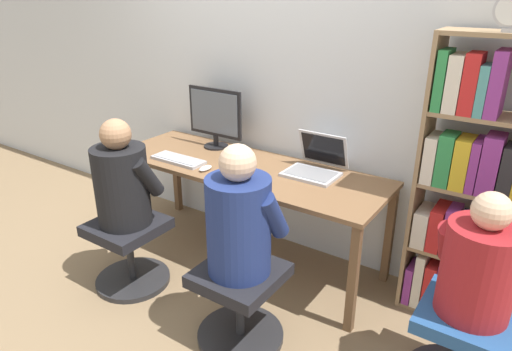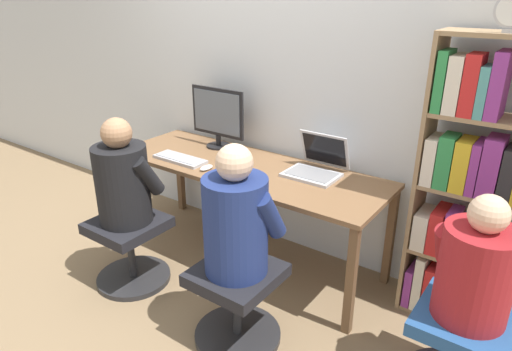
{
  "view_description": "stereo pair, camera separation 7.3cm",
  "coord_description": "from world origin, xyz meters",
  "px_view_note": "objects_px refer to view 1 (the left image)",
  "views": [
    {
      "loc": [
        1.72,
        -2.05,
        1.89
      ],
      "look_at": [
        0.21,
        0.17,
        0.77
      ],
      "focal_mm": 32.0,
      "sensor_mm": 36.0,
      "label": 1
    },
    {
      "loc": [
        1.78,
        -2.0,
        1.89
      ],
      "look_at": [
        0.21,
        0.17,
        0.77
      ],
      "focal_mm": 32.0,
      "sensor_mm": 36.0,
      "label": 2
    }
  ],
  "objects_px": {
    "keyboard": "(178,160)",
    "bookshelf": "(471,198)",
    "desktop_monitor": "(215,117)",
    "desk_clock": "(512,11)",
    "office_chair_left": "(130,249)",
    "person_at_laptop": "(239,219)",
    "laptop": "(315,166)",
    "office_chair_right": "(240,300)",
    "office_chair_side": "(462,344)",
    "person_at_monitor": "(122,180)",
    "person_near_shelf": "(480,265)"
  },
  "relations": [
    {
      "from": "keyboard",
      "to": "bookshelf",
      "type": "distance_m",
      "value": 1.9
    },
    {
      "from": "desktop_monitor",
      "to": "keyboard",
      "type": "bearing_deg",
      "value": -93.71
    },
    {
      "from": "desk_clock",
      "to": "office_chair_left",
      "type": "bearing_deg",
      "value": -156.54
    },
    {
      "from": "person_at_laptop",
      "to": "bookshelf",
      "type": "xyz_separation_m",
      "value": [
        0.95,
        0.89,
        0.02
      ]
    },
    {
      "from": "laptop",
      "to": "person_at_laptop",
      "type": "xyz_separation_m",
      "value": [
        0.01,
        -0.87,
        -0.02
      ]
    },
    {
      "from": "office_chair_right",
      "to": "desk_clock",
      "type": "height_order",
      "value": "desk_clock"
    },
    {
      "from": "office_chair_side",
      "to": "laptop",
      "type": "bearing_deg",
      "value": 154.26
    },
    {
      "from": "person_at_laptop",
      "to": "desk_clock",
      "type": "relative_size",
      "value": 3.91
    },
    {
      "from": "desktop_monitor",
      "to": "office_chair_left",
      "type": "xyz_separation_m",
      "value": [
        -0.04,
        -0.9,
        -0.71
      ]
    },
    {
      "from": "office_chair_right",
      "to": "laptop",
      "type": "bearing_deg",
      "value": 90.64
    },
    {
      "from": "desktop_monitor",
      "to": "person_at_laptop",
      "type": "bearing_deg",
      "value": -45.72
    },
    {
      "from": "desktop_monitor",
      "to": "office_chair_right",
      "type": "bearing_deg",
      "value": -45.89
    },
    {
      "from": "keyboard",
      "to": "bookshelf",
      "type": "xyz_separation_m",
      "value": [
        1.86,
        0.37,
        0.05
      ]
    },
    {
      "from": "laptop",
      "to": "office_chair_right",
      "type": "distance_m",
      "value": 1.02
    },
    {
      "from": "person_at_laptop",
      "to": "office_chair_right",
      "type": "bearing_deg",
      "value": -90.0
    },
    {
      "from": "office_chair_right",
      "to": "bookshelf",
      "type": "distance_m",
      "value": 1.41
    },
    {
      "from": "desktop_monitor",
      "to": "person_at_laptop",
      "type": "distance_m",
      "value": 1.29
    },
    {
      "from": "keyboard",
      "to": "office_chair_right",
      "type": "xyz_separation_m",
      "value": [
        0.92,
        -0.52,
        -0.48
      ]
    },
    {
      "from": "person_at_monitor",
      "to": "office_chair_side",
      "type": "bearing_deg",
      "value": 8.62
    },
    {
      "from": "laptop",
      "to": "office_chair_left",
      "type": "distance_m",
      "value": 1.36
    },
    {
      "from": "office_chair_side",
      "to": "person_at_monitor",
      "type": "bearing_deg",
      "value": -171.38
    },
    {
      "from": "desktop_monitor",
      "to": "bookshelf",
      "type": "distance_m",
      "value": 1.85
    },
    {
      "from": "office_chair_right",
      "to": "person_at_monitor",
      "type": "relative_size",
      "value": 0.72
    },
    {
      "from": "keyboard",
      "to": "office_chair_side",
      "type": "xyz_separation_m",
      "value": [
        2.02,
        -0.19,
        -0.48
      ]
    },
    {
      "from": "office_chair_left",
      "to": "person_near_shelf",
      "type": "xyz_separation_m",
      "value": [
        2.03,
        0.32,
        0.46
      ]
    },
    {
      "from": "laptop",
      "to": "office_chair_left",
      "type": "bearing_deg",
      "value": -137.24
    },
    {
      "from": "keyboard",
      "to": "office_chair_right",
      "type": "relative_size",
      "value": 0.81
    },
    {
      "from": "person_near_shelf",
      "to": "desk_clock",
      "type": "bearing_deg",
      "value": 104.99
    },
    {
      "from": "laptop",
      "to": "desk_clock",
      "type": "height_order",
      "value": "desk_clock"
    },
    {
      "from": "office_chair_right",
      "to": "bookshelf",
      "type": "xyz_separation_m",
      "value": [
        0.95,
        0.9,
        0.53
      ]
    },
    {
      "from": "desktop_monitor",
      "to": "office_chair_right",
      "type": "xyz_separation_m",
      "value": [
        0.89,
        -0.92,
        -0.71
      ]
    },
    {
      "from": "person_at_monitor",
      "to": "person_near_shelf",
      "type": "relative_size",
      "value": 1.12
    },
    {
      "from": "person_at_laptop",
      "to": "person_near_shelf",
      "type": "xyz_separation_m",
      "value": [
        1.1,
        0.33,
        -0.05
      ]
    },
    {
      "from": "laptop",
      "to": "desk_clock",
      "type": "bearing_deg",
      "value": -1.57
    },
    {
      "from": "keyboard",
      "to": "person_at_laptop",
      "type": "distance_m",
      "value": 1.05
    },
    {
      "from": "keyboard",
      "to": "desk_clock",
      "type": "distance_m",
      "value": 2.17
    },
    {
      "from": "office_chair_side",
      "to": "desk_clock",
      "type": "bearing_deg",
      "value": 104.85
    },
    {
      "from": "desktop_monitor",
      "to": "bookshelf",
      "type": "bearing_deg",
      "value": -0.63
    },
    {
      "from": "office_chair_left",
      "to": "person_near_shelf",
      "type": "distance_m",
      "value": 2.11
    },
    {
      "from": "bookshelf",
      "to": "person_near_shelf",
      "type": "distance_m",
      "value": 0.58
    },
    {
      "from": "bookshelf",
      "to": "desk_clock",
      "type": "relative_size",
      "value": 9.18
    },
    {
      "from": "person_at_monitor",
      "to": "office_chair_side",
      "type": "xyz_separation_m",
      "value": [
        2.03,
        0.31,
        -0.5
      ]
    },
    {
      "from": "office_chair_left",
      "to": "desk_clock",
      "type": "height_order",
      "value": "desk_clock"
    },
    {
      "from": "person_at_laptop",
      "to": "office_chair_side",
      "type": "relative_size",
      "value": 1.44
    },
    {
      "from": "laptop",
      "to": "bookshelf",
      "type": "bearing_deg",
      "value": 1.61
    },
    {
      "from": "office_chair_right",
      "to": "person_near_shelf",
      "type": "xyz_separation_m",
      "value": [
        1.1,
        0.34,
        0.46
      ]
    },
    {
      "from": "bookshelf",
      "to": "desk_clock",
      "type": "height_order",
      "value": "desk_clock"
    },
    {
      "from": "office_chair_right",
      "to": "office_chair_side",
      "type": "xyz_separation_m",
      "value": [
        1.1,
        0.33,
        0.0
      ]
    },
    {
      "from": "office_chair_right",
      "to": "person_at_monitor",
      "type": "xyz_separation_m",
      "value": [
        -0.93,
        0.03,
        0.5
      ]
    },
    {
      "from": "keyboard",
      "to": "office_chair_left",
      "type": "distance_m",
      "value": 0.7
    }
  ]
}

